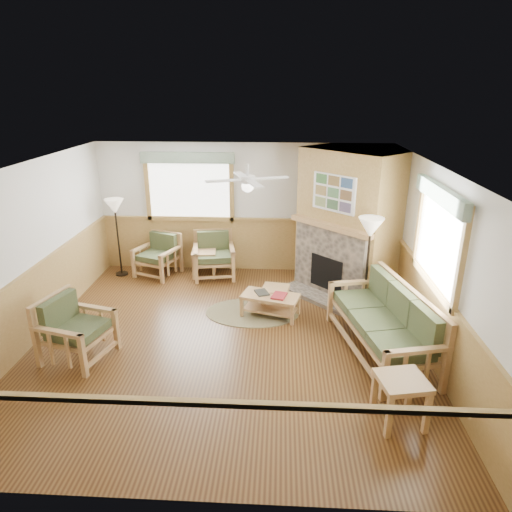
# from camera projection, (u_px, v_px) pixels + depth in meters

# --- Properties ---
(floor) EXTENTS (6.00, 6.00, 0.01)m
(floor) POSITION_uv_depth(u_px,v_px,m) (228.00, 340.00, 7.18)
(floor) COLOR #4F3016
(floor) RESTS_ON ground
(ceiling) EXTENTS (6.00, 6.00, 0.01)m
(ceiling) POSITION_uv_depth(u_px,v_px,m) (224.00, 167.00, 6.24)
(ceiling) COLOR white
(ceiling) RESTS_ON floor
(wall_back) EXTENTS (6.00, 0.02, 2.70)m
(wall_back) POSITION_uv_depth(u_px,v_px,m) (243.00, 208.00, 9.52)
(wall_back) COLOR silver
(wall_back) RESTS_ON floor
(wall_front) EXTENTS (6.00, 0.02, 2.70)m
(wall_front) POSITION_uv_depth(u_px,v_px,m) (186.00, 383.00, 3.90)
(wall_front) COLOR silver
(wall_front) RESTS_ON floor
(wall_left) EXTENTS (0.02, 6.00, 2.70)m
(wall_left) POSITION_uv_depth(u_px,v_px,m) (28.00, 255.00, 6.87)
(wall_left) COLOR silver
(wall_left) RESTS_ON floor
(wall_right) EXTENTS (0.02, 6.00, 2.70)m
(wall_right) POSITION_uv_depth(u_px,v_px,m) (433.00, 263.00, 6.56)
(wall_right) COLOR silver
(wall_right) RESTS_ON floor
(wainscot) EXTENTS (6.00, 6.00, 1.10)m
(wainscot) POSITION_uv_depth(u_px,v_px,m) (228.00, 308.00, 6.99)
(wainscot) COLOR #A07C41
(wainscot) RESTS_ON floor
(fireplace) EXTENTS (3.11, 3.11, 2.70)m
(fireplace) POSITION_uv_depth(u_px,v_px,m) (348.00, 223.00, 8.53)
(fireplace) COLOR #A07C41
(fireplace) RESTS_ON floor
(window_back) EXTENTS (1.90, 0.16, 1.50)m
(window_back) POSITION_uv_depth(u_px,v_px,m) (187.00, 151.00, 9.13)
(window_back) COLOR white
(window_back) RESTS_ON wall_back
(window_right) EXTENTS (0.16, 1.90, 1.50)m
(window_right) POSITION_uv_depth(u_px,v_px,m) (447.00, 185.00, 5.96)
(window_right) COLOR white
(window_right) RESTS_ON wall_right
(ceiling_fan) EXTENTS (1.59, 1.59, 0.36)m
(ceiling_fan) POSITION_uv_depth(u_px,v_px,m) (248.00, 167.00, 6.52)
(ceiling_fan) COLOR white
(ceiling_fan) RESTS_ON ceiling
(sofa) EXTENTS (2.35, 1.37, 1.01)m
(sofa) POSITION_uv_depth(u_px,v_px,m) (381.00, 322.00, 6.67)
(sofa) COLOR tan
(sofa) RESTS_ON floor
(armchair_back_left) EXTENTS (1.00, 1.00, 0.86)m
(armchair_back_left) POSITION_uv_depth(u_px,v_px,m) (157.00, 255.00, 9.51)
(armchair_back_left) COLOR tan
(armchair_back_left) RESTS_ON floor
(armchair_back_right) EXTENTS (0.94, 0.94, 0.91)m
(armchair_back_right) POSITION_uv_depth(u_px,v_px,m) (214.00, 255.00, 9.44)
(armchair_back_right) COLOR tan
(armchair_back_right) RESTS_ON floor
(armchair_left) EXTENTS (1.03, 1.03, 0.94)m
(armchair_left) POSITION_uv_depth(u_px,v_px,m) (77.00, 329.00, 6.55)
(armchair_left) COLOR tan
(armchair_left) RESTS_ON floor
(coffee_table) EXTENTS (1.07, 0.74, 0.39)m
(coffee_table) POSITION_uv_depth(u_px,v_px,m) (270.00, 305.00, 7.87)
(coffee_table) COLOR tan
(coffee_table) RESTS_ON floor
(end_table_chairs) EXTENTS (0.53, 0.52, 0.55)m
(end_table_chairs) POSITION_uv_depth(u_px,v_px,m) (204.00, 263.00, 9.51)
(end_table_chairs) COLOR tan
(end_table_chairs) RESTS_ON floor
(end_table_sofa) EXTENTS (0.63, 0.62, 0.61)m
(end_table_sofa) POSITION_uv_depth(u_px,v_px,m) (400.00, 401.00, 5.31)
(end_table_sofa) COLOR tan
(end_table_sofa) RESTS_ON floor
(footstool) EXTENTS (0.53, 0.53, 0.40)m
(footstool) POSITION_uv_depth(u_px,v_px,m) (275.00, 298.00, 8.13)
(footstool) COLOR tan
(footstool) RESTS_ON floor
(braided_rug) EXTENTS (1.84, 1.84, 0.01)m
(braided_rug) POSITION_uv_depth(u_px,v_px,m) (252.00, 312.00, 8.02)
(braided_rug) COLOR brown
(braided_rug) RESTS_ON floor
(floor_lamp_left) EXTENTS (0.47, 0.47, 1.64)m
(floor_lamp_left) POSITION_uv_depth(u_px,v_px,m) (118.00, 238.00, 9.39)
(floor_lamp_left) COLOR black
(floor_lamp_left) RESTS_ON floor
(floor_lamp_right) EXTENTS (0.48, 0.48, 1.79)m
(floor_lamp_right) POSITION_uv_depth(u_px,v_px,m) (367.00, 269.00, 7.56)
(floor_lamp_right) COLOR black
(floor_lamp_right) RESTS_ON floor
(book_red) EXTENTS (0.29, 0.35, 0.03)m
(book_red) POSITION_uv_depth(u_px,v_px,m) (279.00, 295.00, 7.74)
(book_red) COLOR maroon
(book_red) RESTS_ON coffee_table
(book_dark) EXTENTS (0.29, 0.33, 0.03)m
(book_dark) POSITION_uv_depth(u_px,v_px,m) (262.00, 292.00, 7.87)
(book_dark) COLOR black
(book_dark) RESTS_ON coffee_table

